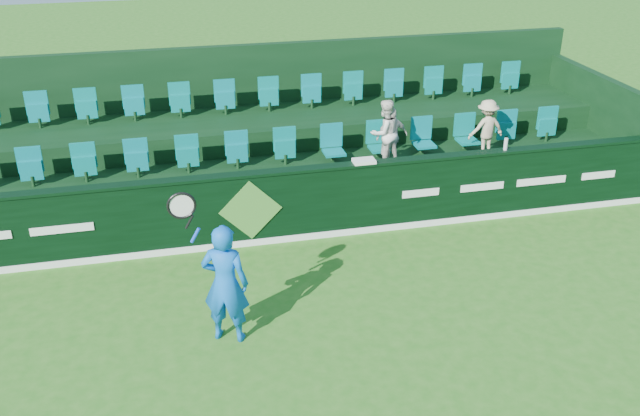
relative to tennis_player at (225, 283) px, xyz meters
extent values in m
plane|color=#266919|center=(0.72, -1.30, -0.91)|extent=(60.00, 60.00, 0.00)
cube|color=black|center=(0.72, 2.70, -0.26)|extent=(16.00, 0.20, 1.30)
cube|color=black|center=(0.72, 2.70, 0.41)|extent=(16.00, 0.24, 0.05)
cube|color=white|center=(0.72, 2.59, -0.85)|extent=(16.00, 0.02, 0.12)
cube|color=#458430|center=(0.72, 2.59, -0.21)|extent=(1.10, 0.02, 1.10)
cube|color=white|center=(-2.38, 2.59, -0.21)|extent=(1.00, 0.01, 0.14)
cube|color=white|center=(3.82, 2.59, -0.21)|extent=(0.70, 0.01, 0.14)
cube|color=white|center=(5.02, 2.59, -0.21)|extent=(0.85, 0.01, 0.14)
cube|color=white|center=(6.22, 2.59, -0.21)|extent=(1.00, 0.01, 0.14)
cube|color=white|center=(7.42, 2.59, -0.21)|extent=(0.70, 0.01, 0.14)
cube|color=black|center=(0.72, 3.80, -0.51)|extent=(16.00, 2.00, 0.80)
cube|color=black|center=(0.72, 5.70, -0.26)|extent=(16.00, 1.80, 1.30)
cube|color=black|center=(0.72, 6.70, 0.39)|extent=(16.00, 0.20, 2.60)
cube|color=black|center=(8.62, 4.70, 0.09)|extent=(0.20, 4.00, 2.00)
cube|color=#057570|center=(0.72, 4.20, 0.19)|extent=(13.50, 0.50, 0.60)
cube|color=#057570|center=(0.72, 6.00, 0.69)|extent=(13.50, 0.50, 0.60)
imported|color=blue|center=(0.01, 0.00, -0.02)|extent=(0.76, 0.64, 1.79)
cylinder|color=#143FBF|center=(-0.35, -0.10, 0.83)|extent=(0.15, 0.04, 0.21)
cylinder|color=black|center=(-0.41, -0.10, 1.03)|extent=(0.13, 0.03, 0.19)
torus|color=black|center=(-0.49, -0.10, 1.27)|extent=(0.51, 0.04, 0.51)
cylinder|color=silver|center=(-0.49, -0.10, 1.27)|extent=(0.42, 0.01, 0.42)
imported|color=white|center=(3.50, 3.82, 0.54)|extent=(0.75, 0.67, 1.29)
imported|color=beige|center=(3.64, 3.82, 0.45)|extent=(0.70, 0.39, 1.13)
imported|color=#C3B189|center=(5.60, 3.82, 0.46)|extent=(0.77, 0.48, 1.15)
cube|color=white|center=(2.76, 2.70, 0.47)|extent=(0.39, 0.25, 0.06)
cylinder|color=silver|center=(5.45, 2.70, 0.55)|extent=(0.07, 0.07, 0.23)
camera|label=1|loc=(-0.62, -8.39, 5.18)|focal=40.00mm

